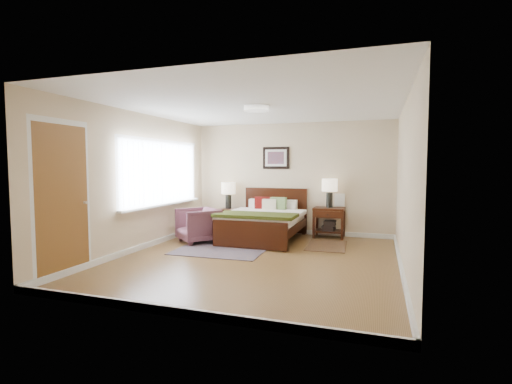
{
  "coord_description": "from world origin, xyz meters",
  "views": [
    {
      "loc": [
        1.89,
        -5.72,
        1.53
      ],
      "look_at": [
        -0.29,
        0.83,
        1.05
      ],
      "focal_mm": 26.0,
      "sensor_mm": 36.0,
      "label": 1
    }
  ],
  "objects_px": {
    "bed": "(264,217)",
    "lamp_right": "(330,188)",
    "rug_persian": "(231,244)",
    "nightstand_left": "(228,214)",
    "nightstand_right": "(329,220)",
    "lamp_left": "(228,191)",
    "armchair": "(198,225)"
  },
  "relations": [
    {
      "from": "rug_persian",
      "to": "armchair",
      "type": "bearing_deg",
      "value": 177.63
    },
    {
      "from": "lamp_left",
      "to": "rug_persian",
      "type": "xyz_separation_m",
      "value": [
        0.6,
        -1.35,
        -0.96
      ]
    },
    {
      "from": "nightstand_left",
      "to": "lamp_left",
      "type": "distance_m",
      "value": 0.55
    },
    {
      "from": "rug_persian",
      "to": "nightstand_left",
      "type": "bearing_deg",
      "value": 112.56
    },
    {
      "from": "nightstand_left",
      "to": "rug_persian",
      "type": "xyz_separation_m",
      "value": [
        0.6,
        -1.33,
        -0.41
      ]
    },
    {
      "from": "nightstand_left",
      "to": "armchair",
      "type": "distance_m",
      "value": 1.33
    },
    {
      "from": "bed",
      "to": "rug_persian",
      "type": "xyz_separation_m",
      "value": [
        -0.49,
        -0.65,
        -0.46
      ]
    },
    {
      "from": "lamp_left",
      "to": "rug_persian",
      "type": "distance_m",
      "value": 1.76
    },
    {
      "from": "nightstand_left",
      "to": "rug_persian",
      "type": "distance_m",
      "value": 1.52
    },
    {
      "from": "bed",
      "to": "lamp_left",
      "type": "xyz_separation_m",
      "value": [
        -1.09,
        0.69,
        0.49
      ]
    },
    {
      "from": "nightstand_left",
      "to": "lamp_right",
      "type": "distance_m",
      "value": 2.43
    },
    {
      "from": "bed",
      "to": "lamp_right",
      "type": "relative_size",
      "value": 3.08
    },
    {
      "from": "nightstand_left",
      "to": "bed",
      "type": "bearing_deg",
      "value": -31.67
    },
    {
      "from": "nightstand_left",
      "to": "armchair",
      "type": "bearing_deg",
      "value": -94.43
    },
    {
      "from": "armchair",
      "to": "lamp_right",
      "type": "bearing_deg",
      "value": 69.96
    },
    {
      "from": "lamp_left",
      "to": "armchair",
      "type": "relative_size",
      "value": 0.8
    },
    {
      "from": "nightstand_right",
      "to": "lamp_right",
      "type": "bearing_deg",
      "value": 90.0
    },
    {
      "from": "nightstand_right",
      "to": "armchair",
      "type": "height_order",
      "value": "armchair"
    },
    {
      "from": "bed",
      "to": "rug_persian",
      "type": "height_order",
      "value": "bed"
    },
    {
      "from": "bed",
      "to": "nightstand_left",
      "type": "height_order",
      "value": "bed"
    },
    {
      "from": "nightstand_right",
      "to": "lamp_left",
      "type": "relative_size",
      "value": 1.07
    },
    {
      "from": "lamp_left",
      "to": "lamp_right",
      "type": "bearing_deg",
      "value": 0.0
    },
    {
      "from": "lamp_right",
      "to": "nightstand_right",
      "type": "bearing_deg",
      "value": -90.0
    },
    {
      "from": "armchair",
      "to": "rug_persian",
      "type": "bearing_deg",
      "value": 40.7
    },
    {
      "from": "nightstand_right",
      "to": "lamp_right",
      "type": "xyz_separation_m",
      "value": [
        0.0,
        0.01,
        0.69
      ]
    },
    {
      "from": "nightstand_right",
      "to": "rug_persian",
      "type": "relative_size",
      "value": 0.29
    },
    {
      "from": "nightstand_left",
      "to": "nightstand_right",
      "type": "distance_m",
      "value": 2.34
    },
    {
      "from": "rug_persian",
      "to": "lamp_right",
      "type": "bearing_deg",
      "value": 35.94
    },
    {
      "from": "bed",
      "to": "lamp_right",
      "type": "bearing_deg",
      "value": 29.16
    },
    {
      "from": "lamp_right",
      "to": "lamp_left",
      "type": "bearing_deg",
      "value": 180.0
    },
    {
      "from": "bed",
      "to": "nightstand_left",
      "type": "distance_m",
      "value": 1.29
    },
    {
      "from": "lamp_left",
      "to": "armchair",
      "type": "bearing_deg",
      "value": -94.37
    }
  ]
}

